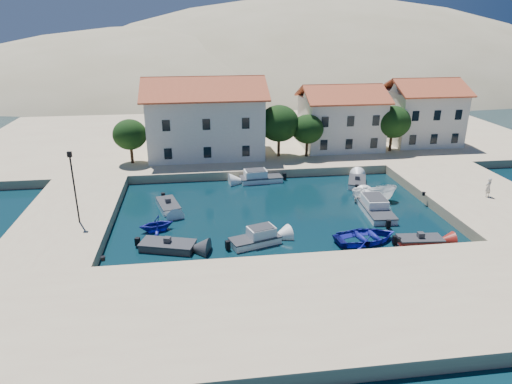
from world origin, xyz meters
TOP-DOWN VIEW (x-y plane):
  - ground at (0.00, 0.00)m, footprint 400.00×400.00m
  - quay_south at (0.00, -6.00)m, footprint 52.00×12.00m
  - quay_east at (20.50, 10.00)m, footprint 11.00×20.00m
  - quay_west at (-19.00, 10.00)m, footprint 8.00×20.00m
  - quay_north at (2.00, 38.00)m, footprint 80.00×36.00m
  - hills at (20.64, 123.62)m, footprint 254.00×176.00m
  - building_left at (-6.00, 28.00)m, footprint 14.70×9.45m
  - building_mid at (12.00, 29.00)m, footprint 10.50×8.40m
  - building_right at (24.00, 30.00)m, footprint 9.45×8.40m
  - trees at (4.51, 25.46)m, footprint 37.30×5.30m
  - lamppost at (-17.50, 8.00)m, footprint 0.35×0.25m
  - bollards at (2.80, 3.87)m, footprint 29.36×9.56m
  - motorboat_grey_sw at (-9.92, 3.89)m, footprint 4.70×3.11m
  - cabin_cruiser_south at (-2.90, 3.84)m, footprint 4.44×2.92m
  - rowboat_south at (6.25, 3.12)m, footprint 5.87×4.57m
  - motorboat_red_se at (10.44, 1.98)m, footprint 3.70×1.88m
  - cabin_cruiser_east at (9.29, 8.46)m, footprint 2.62×5.73m
  - boat_east at (10.22, 11.58)m, footprint 4.62×1.90m
  - motorboat_white_ne at (10.25, 16.54)m, footprint 3.09×4.31m
  - rowboat_west at (-11.04, 7.53)m, footprint 3.49×3.21m
  - motorboat_white_west at (-10.26, 12.47)m, footprint 2.67×4.20m
  - cabin_cruiser_north at (-0.18, 19.00)m, footprint 4.86×2.39m
  - pedestrian at (20.68, 8.90)m, footprint 0.79×0.65m

SIDE VIEW (x-z plane):
  - hills at x=20.64m, z-range -72.90..26.10m
  - ground at x=0.00m, z-range 0.00..0.00m
  - rowboat_south at x=6.25m, z-range -0.56..0.56m
  - boat_east at x=10.22m, z-range -0.88..0.88m
  - rowboat_west at x=-11.04m, z-range -0.77..0.77m
  - motorboat_grey_sw at x=-9.92m, z-range -0.33..0.92m
  - motorboat_white_ne at x=10.25m, z-range -0.33..0.92m
  - motorboat_white_west at x=-10.26m, z-range -0.33..0.92m
  - motorboat_red_se at x=10.44m, z-range -0.33..0.92m
  - cabin_cruiser_south at x=-2.90m, z-range -0.32..1.28m
  - cabin_cruiser_north at x=-0.18m, z-range -0.32..1.28m
  - cabin_cruiser_east at x=9.29m, z-range -0.32..1.28m
  - quay_south at x=0.00m, z-range 0.00..1.00m
  - quay_east at x=20.50m, z-range 0.00..1.00m
  - quay_west at x=-19.00m, z-range 0.00..1.00m
  - quay_north at x=2.00m, z-range 0.00..1.00m
  - bollards at x=2.80m, z-range 1.00..1.30m
  - pedestrian at x=20.68m, z-range 1.00..2.88m
  - lamppost at x=-17.50m, z-range 1.64..7.87m
  - trees at x=4.51m, z-range 1.61..8.06m
  - building_mid at x=12.00m, z-range 1.07..9.37m
  - building_right at x=24.00m, z-range 1.07..9.87m
  - building_left at x=-6.00m, z-range 1.09..10.79m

